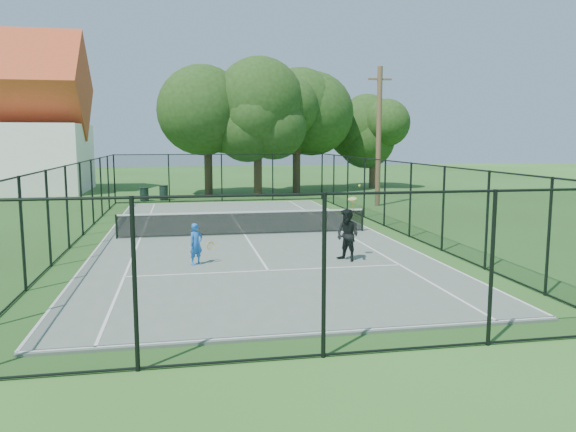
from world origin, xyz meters
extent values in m
plane|color=#2D521C|center=(0.00, 0.00, 0.00)|extent=(120.00, 120.00, 0.00)
cube|color=slate|center=(0.00, 0.00, 0.03)|extent=(11.00, 24.00, 0.06)
cylinder|color=black|center=(-5.00, 0.00, 0.53)|extent=(0.08, 0.08, 0.95)
cylinder|color=black|center=(5.00, 0.00, 0.53)|extent=(0.08, 0.08, 0.95)
cube|color=black|center=(0.00, 0.00, 0.53)|extent=(10.00, 0.03, 0.88)
cube|color=white|center=(0.00, 0.00, 0.98)|extent=(10.00, 0.05, 0.06)
cylinder|color=#332114|center=(-0.62, 17.50, 1.71)|extent=(0.56, 0.56, 3.43)
sphere|color=black|center=(-0.62, 17.50, 4.98)|extent=(6.19, 6.19, 6.19)
cylinder|color=#332114|center=(2.65, 15.65, 1.67)|extent=(0.56, 0.56, 3.34)
sphere|color=black|center=(2.65, 15.65, 4.84)|extent=(5.99, 5.99, 5.99)
cylinder|color=#332114|center=(5.81, 17.93, 2.04)|extent=(0.56, 0.56, 4.08)
sphere|color=black|center=(5.81, 17.93, 5.70)|extent=(6.48, 6.48, 6.48)
cylinder|color=#332114|center=(12.61, 20.62, 1.44)|extent=(0.56, 0.56, 2.88)
sphere|color=black|center=(12.61, 20.62, 4.14)|extent=(5.03, 5.03, 5.03)
cylinder|color=black|center=(-4.84, 14.10, 0.41)|extent=(0.54, 0.54, 0.83)
cylinder|color=black|center=(-4.84, 14.10, 0.85)|extent=(0.58, 0.58, 0.05)
cylinder|color=black|center=(-3.64, 14.41, 0.46)|extent=(0.54, 0.54, 0.92)
cylinder|color=black|center=(-3.64, 14.41, 0.94)|extent=(0.58, 0.58, 0.05)
cylinder|color=#4C3823|center=(8.87, 9.00, 4.02)|extent=(0.30, 0.30, 8.04)
cube|color=#4C3823|center=(8.87, 9.00, 7.32)|extent=(1.40, 0.10, 0.10)
imported|color=blue|center=(-2.06, -5.19, 0.71)|extent=(0.56, 0.53, 1.29)
torus|color=gold|center=(-1.61, -5.04, 0.61)|extent=(0.27, 0.18, 0.29)
cylinder|color=silver|center=(-1.61, -5.04, 0.61)|extent=(0.23, 0.15, 0.25)
imported|color=black|center=(2.69, -5.52, 0.89)|extent=(0.98, 1.02, 1.67)
torus|color=gold|center=(2.94, -5.17, 2.01)|extent=(0.30, 0.28, 0.14)
cylinder|color=silver|center=(2.94, -5.17, 2.01)|extent=(0.26, 0.24, 0.11)
sphere|color=#CCE526|center=(3.25, -4.91, 2.41)|extent=(0.07, 0.07, 0.07)
camera|label=1|loc=(-2.42, -22.42, 3.92)|focal=35.00mm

